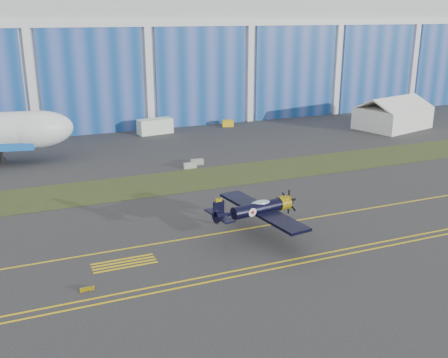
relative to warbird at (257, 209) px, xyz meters
name	(u,v)px	position (x,y,z in m)	size (l,w,h in m)	color
ground	(258,209)	(3.70, 7.15, -3.07)	(260.00, 260.00, 0.00)	#333333
grass_median	(215,177)	(3.70, 21.15, -3.05)	(260.00, 10.00, 0.02)	#475128
hangar	(123,47)	(3.70, 78.93, 11.89)	(220.00, 45.70, 30.00)	silver
taxiway_centreline	(278,223)	(3.70, 2.15, -3.06)	(200.00, 0.20, 0.02)	yellow
edge_line_near	(325,258)	(3.70, -7.35, -3.06)	(80.00, 0.20, 0.02)	yellow
edge_line_far	(319,254)	(3.70, -6.35, -3.06)	(80.00, 0.20, 0.02)	yellow
hold_short_ladder	(124,263)	(-14.30, -0.95, -3.06)	(6.00, 2.40, 0.02)	yellow
guard_board_left	(87,289)	(-18.30, -4.85, -2.90)	(1.20, 0.15, 0.35)	yellow
warbird	(257,209)	(0.00, 0.00, 0.00)	(12.72, 14.63, 3.91)	black
tent	(393,112)	(49.48, 38.54, 0.18)	(16.19, 13.55, 6.51)	white
shipping_container	(155,126)	(3.33, 52.07, -1.63)	(6.67, 2.67, 2.89)	#DBF5D4
tug	(228,123)	(19.07, 52.90, -2.41)	(2.29, 1.43, 1.34)	yellow
gse_box	(391,112)	(58.88, 50.16, -2.27)	(2.67, 1.42, 1.60)	#A09292
barrier_a	(190,165)	(1.74, 26.63, -2.62)	(2.00, 0.60, 0.90)	#989D90
barrier_b	(197,162)	(3.41, 28.11, -2.62)	(2.00, 0.60, 0.90)	gray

